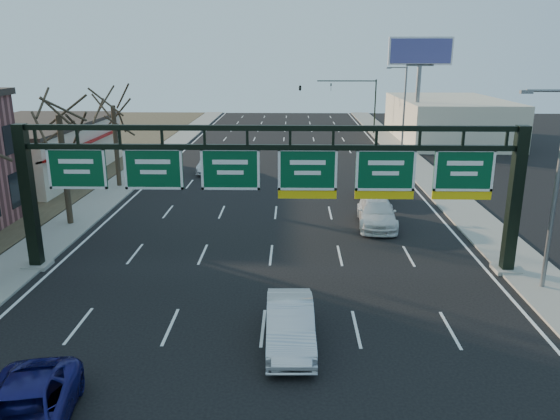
{
  "coord_description": "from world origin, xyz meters",
  "views": [
    {
      "loc": [
        1.14,
        -17.29,
        10.46
      ],
      "look_at": [
        0.54,
        7.62,
        3.2
      ],
      "focal_mm": 35.0,
      "sensor_mm": 36.0,
      "label": 1
    }
  ],
  "objects_px": {
    "car_blue_suv": "(23,415)",
    "car_silver_sedan": "(290,324)",
    "sign_gantry": "(272,179)",
    "car_white_wagon": "(377,213)"
  },
  "relations": [
    {
      "from": "car_blue_suv",
      "to": "car_silver_sedan",
      "type": "height_order",
      "value": "car_silver_sedan"
    },
    {
      "from": "car_silver_sedan",
      "to": "car_blue_suv",
      "type": "bearing_deg",
      "value": -146.22
    },
    {
      "from": "sign_gantry",
      "to": "car_white_wagon",
      "type": "height_order",
      "value": "sign_gantry"
    },
    {
      "from": "car_silver_sedan",
      "to": "sign_gantry",
      "type": "bearing_deg",
      "value": 95.41
    },
    {
      "from": "sign_gantry",
      "to": "car_white_wagon",
      "type": "bearing_deg",
      "value": 49.88
    },
    {
      "from": "car_blue_suv",
      "to": "car_silver_sedan",
      "type": "relative_size",
      "value": 1.07
    },
    {
      "from": "sign_gantry",
      "to": "car_silver_sedan",
      "type": "xyz_separation_m",
      "value": [
        0.91,
        -7.24,
        -3.82
      ]
    },
    {
      "from": "sign_gantry",
      "to": "car_blue_suv",
      "type": "relative_size",
      "value": 4.64
    },
    {
      "from": "sign_gantry",
      "to": "car_white_wagon",
      "type": "distance_m",
      "value": 10.37
    },
    {
      "from": "car_silver_sedan",
      "to": "car_white_wagon",
      "type": "distance_m",
      "value": 15.54
    }
  ]
}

